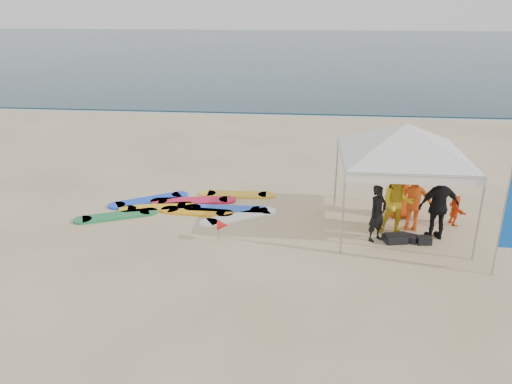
{
  "coord_description": "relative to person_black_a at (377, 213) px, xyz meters",
  "views": [
    {
      "loc": [
        1.11,
        -9.99,
        6.08
      ],
      "look_at": [
        -0.17,
        2.6,
        1.2
      ],
      "focal_mm": 35.0,
      "sensor_mm": 36.0,
      "label": 1
    }
  ],
  "objects": [
    {
      "name": "person_orange_a",
      "position": [
        1.08,
        0.8,
        0.15
      ],
      "size": [
        1.25,
        0.78,
        1.86
      ],
      "primitive_type": "imported",
      "rotation": [
        0.0,
        0.0,
        3.07
      ],
      "color": "#E74F14",
      "rests_on": "ground"
    },
    {
      "name": "person_orange_b",
      "position": [
        0.88,
        1.65,
        0.12
      ],
      "size": [
        0.96,
        0.7,
        1.8
      ],
      "primitive_type": "imported",
      "rotation": [
        0.0,
        0.0,
        3.29
      ],
      "color": "#D24112",
      "rests_on": "ground"
    },
    {
      "name": "canopy_tent",
      "position": [
        0.65,
        0.77,
        2.27
      ],
      "size": [
        4.64,
        4.64,
        3.5
      ],
      "color": "#A5A5A8",
      "rests_on": "ground"
    },
    {
      "name": "person_seated",
      "position": [
        2.37,
        1.25,
        -0.33
      ],
      "size": [
        0.43,
        0.86,
        0.89
      ],
      "primitive_type": "imported",
      "rotation": [
        0.0,
        0.0,
        1.78
      ],
      "color": "#FD5216",
      "rests_on": "ground"
    },
    {
      "name": "gear_pile",
      "position": [
        0.7,
        -0.07,
        -0.68
      ],
      "size": [
        1.28,
        0.58,
        0.22
      ],
      "color": "black",
      "rests_on": "ground"
    },
    {
      "name": "marker_pennant",
      "position": [
        -4.08,
        -0.55,
        -0.28
      ],
      "size": [
        0.28,
        0.28,
        0.64
      ],
      "color": "#A5A5A8",
      "rests_on": "ground"
    },
    {
      "name": "person_yellow",
      "position": [
        0.57,
        0.45,
        0.13
      ],
      "size": [
        0.92,
        0.74,
        1.82
      ],
      "primitive_type": "imported",
      "rotation": [
        0.0,
        0.0,
        -0.05
      ],
      "color": "yellow",
      "rests_on": "ground"
    },
    {
      "name": "surfboard_spread",
      "position": [
        -5.51,
        1.69,
        -0.74
      ],
      "size": [
        5.62,
        3.06,
        0.07
      ],
      "color": "#227C44",
      "rests_on": "ground"
    },
    {
      "name": "person_black_b",
      "position": [
        1.63,
        0.26,
        0.17
      ],
      "size": [
        1.18,
        0.68,
        1.9
      ],
      "primitive_type": "imported",
      "rotation": [
        0.0,
        0.0,
        3.35
      ],
      "color": "black",
      "rests_on": "ground"
    },
    {
      "name": "shoreline_foam",
      "position": [
        -3.1,
        15.76,
        -0.78
      ],
      "size": [
        160.0,
        1.2,
        0.01
      ],
      "primitive_type": "cube",
      "color": "silver",
      "rests_on": "ground"
    },
    {
      "name": "ocean",
      "position": [
        -3.1,
        57.56,
        -0.74
      ],
      "size": [
        160.0,
        84.0,
        0.08
      ],
      "primitive_type": "cube",
      "color": "#0C2633",
      "rests_on": "ground"
    },
    {
      "name": "person_black_a",
      "position": [
        0.0,
        0.0,
        0.0
      ],
      "size": [
        0.67,
        0.65,
        1.56
      ],
      "primitive_type": "imported",
      "rotation": [
        0.0,
        0.0,
        0.71
      ],
      "color": "black",
      "rests_on": "ground"
    },
    {
      "name": "ground",
      "position": [
        -3.1,
        -2.44,
        -0.78
      ],
      "size": [
        120.0,
        120.0,
        0.0
      ],
      "primitive_type": "plane",
      "color": "beige",
      "rests_on": "ground"
    }
  ]
}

